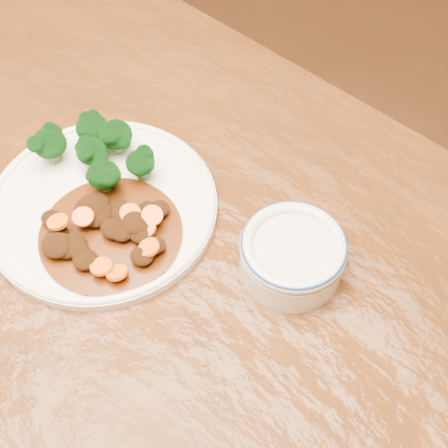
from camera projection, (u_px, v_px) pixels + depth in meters
The scene contains 6 objects.
ground at pixel (133, 434), 1.36m from camera, with size 4.00×4.00×0.00m, color #482312.
dining_table at pixel (72, 279), 0.82m from camera, with size 1.55×0.98×0.75m.
dinner_plate at pixel (102, 206), 0.78m from camera, with size 0.29×0.29×0.02m.
broccoli_florets at pixel (96, 148), 0.79m from camera, with size 0.15×0.11×0.05m.
mince_stew at pixel (107, 229), 0.74m from camera, with size 0.17×0.17×0.03m.
dip_bowl at pixel (292, 254), 0.71m from camera, with size 0.12×0.12×0.05m.
Camera 1 is at (0.42, -0.20, 1.38)m, focal length 50.00 mm.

